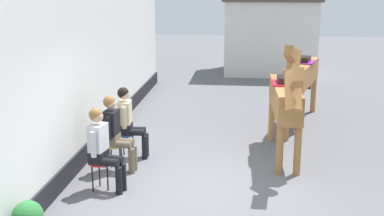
# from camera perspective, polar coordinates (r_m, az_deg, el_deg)

# --- Properties ---
(ground_plane) EXTENTS (40.00, 40.00, 0.00)m
(ground_plane) POSITION_cam_1_polar(r_m,az_deg,el_deg) (11.36, 3.00, -2.93)
(ground_plane) COLOR slate
(pub_facade_wall) EXTENTS (0.34, 14.00, 3.40)m
(pub_facade_wall) POSITION_cam_1_polar(r_m,az_deg,el_deg) (10.01, -12.15, 3.46)
(pub_facade_wall) COLOR white
(pub_facade_wall) RESTS_ON ground_plane
(distant_cottage) EXTENTS (3.40, 2.60, 3.50)m
(distant_cottage) POSITION_cam_1_polar(r_m,az_deg,el_deg) (18.72, 8.82, 9.43)
(distant_cottage) COLOR silver
(distant_cottage) RESTS_ON ground_plane
(seated_visitor_near) EXTENTS (0.61, 0.48, 1.39)m
(seated_visitor_near) POSITION_cam_1_polar(r_m,az_deg,el_deg) (8.30, -10.12, -4.15)
(seated_visitor_near) COLOR red
(seated_visitor_near) RESTS_ON ground_plane
(seated_visitor_middle) EXTENTS (0.61, 0.49, 1.39)m
(seated_visitor_middle) POSITION_cam_1_polar(r_m,az_deg,el_deg) (9.11, -8.68, -2.40)
(seated_visitor_middle) COLOR gold
(seated_visitor_middle) RESTS_ON ground_plane
(seated_visitor_far) EXTENTS (0.61, 0.49, 1.39)m
(seated_visitor_far) POSITION_cam_1_polar(r_m,az_deg,el_deg) (9.75, -7.19, -1.21)
(seated_visitor_far) COLOR #194C99
(seated_visitor_far) RESTS_ON ground_plane
(saddled_horse_near) EXTENTS (0.52, 3.00, 2.06)m
(saddled_horse_near) POSITION_cam_1_polar(r_m,az_deg,el_deg) (9.69, 10.52, 0.90)
(saddled_horse_near) COLOR #9E6B38
(saddled_horse_near) RESTS_ON ground_plane
(saddled_horse_far) EXTENTS (1.10, 2.92, 2.06)m
(saddled_horse_far) POSITION_cam_1_polar(r_m,az_deg,el_deg) (12.27, 12.19, 3.66)
(saddled_horse_far) COLOR #9E6B38
(saddled_horse_far) RESTS_ON ground_plane
(satchel_bag) EXTENTS (0.24, 0.30, 0.20)m
(satchel_bag) POSITION_cam_1_polar(r_m,az_deg,el_deg) (11.05, -7.68, -3.00)
(satchel_bag) COLOR black
(satchel_bag) RESTS_ON ground_plane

